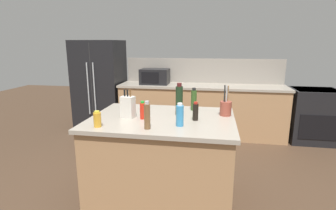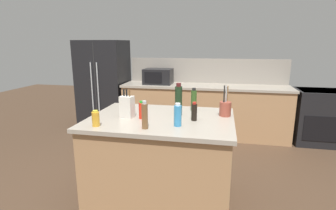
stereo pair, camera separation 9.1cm
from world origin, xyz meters
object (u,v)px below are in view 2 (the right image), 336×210
honey_jar (96,119)px  olive_oil_bottle (194,100)px  pepper_grinder (145,116)px  utensil_crock (225,108)px  soy_sauce_bottle (194,112)px  dish_soap_bottle (178,115)px  wine_bottle (179,100)px  microwave (158,76)px  range_oven (318,116)px  refrigerator (104,85)px  knife_block (127,106)px  hot_sauce_bottle (141,110)px

honey_jar → olive_oil_bottle: bearing=43.1°
honey_jar → pepper_grinder: bearing=2.8°
olive_oil_bottle → pepper_grinder: bearing=-115.6°
utensil_crock → soy_sauce_bottle: utensil_crock is taller
utensil_crock → dish_soap_bottle: 0.61m
soy_sauce_bottle → wine_bottle: bearing=136.6°
microwave → olive_oil_bottle: size_ratio=2.01×
range_oven → pepper_grinder: 3.49m
range_oven → refrigerator: bearing=179.2°
microwave → knife_block: (0.23, -2.26, -0.03)m
microwave → pepper_grinder: 2.63m
hot_sauce_bottle → knife_block: bearing=173.3°
utensil_crock → dish_soap_bottle: size_ratio=1.48×
microwave → knife_block: size_ratio=1.78×
hot_sauce_bottle → soy_sauce_bottle: bearing=4.4°
refrigerator → hot_sauce_bottle: bearing=-57.1°
range_oven → hot_sauce_bottle: (-2.41, -2.28, 0.56)m
microwave → pepper_grinder: bearing=-78.8°
range_oven → hot_sauce_bottle: hot_sauce_bottle is taller
utensil_crock → wine_bottle: bearing=-173.5°
olive_oil_bottle → dish_soap_bottle: 0.61m
pepper_grinder → hot_sauce_bottle: (-0.12, 0.30, -0.03)m
utensil_crock → olive_oil_bottle: 0.39m
range_oven → microwave: size_ratio=1.78×
range_oven → pepper_grinder: pepper_grinder is taller
microwave → utensil_crock: bearing=-58.9°
wine_bottle → dish_soap_bottle: size_ratio=1.58×
utensil_crock → microwave: bearing=121.1°
olive_oil_bottle → soy_sauce_bottle: olive_oil_bottle is taller
olive_oil_bottle → soy_sauce_bottle: bearing=-83.1°
olive_oil_bottle → wine_bottle: wine_bottle is taller
soy_sauce_bottle → honey_jar: 0.94m
hot_sauce_bottle → honey_jar: (-0.34, -0.32, -0.02)m
refrigerator → microwave: 1.14m
microwave → honey_jar: 2.60m
knife_block → wine_bottle: (0.50, 0.20, 0.05)m
microwave → utensil_crock: 2.34m
refrigerator → honey_jar: (1.17, -2.65, 0.14)m
wine_bottle → dish_soap_bottle: wine_bottle is taller
knife_block → wine_bottle: wine_bottle is taller
microwave → pepper_grinder: size_ratio=2.03×
pepper_grinder → olive_oil_bottle: (0.35, 0.74, 0.00)m
pepper_grinder → hot_sauce_bottle: bearing=112.5°
refrigerator → olive_oil_bottle: (1.98, -1.89, 0.19)m
pepper_grinder → microwave: bearing=101.2°
olive_oil_bottle → soy_sauce_bottle: 0.40m
hot_sauce_bottle → dish_soap_bottle: (0.40, -0.17, 0.02)m
pepper_grinder → soy_sauce_bottle: (0.40, 0.34, -0.03)m
knife_block → soy_sauce_bottle: (0.68, 0.02, -0.03)m
microwave → hot_sauce_bottle: bearing=-80.4°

